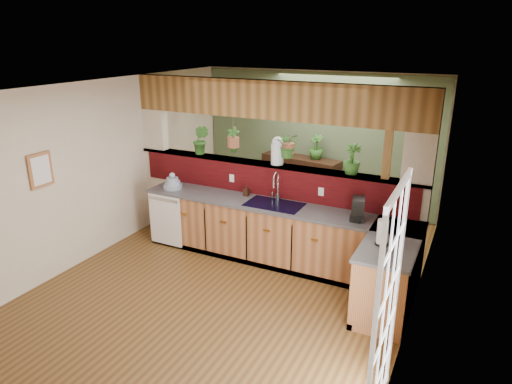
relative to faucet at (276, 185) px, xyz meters
The scene contains 28 objects.
ground 1.62m from the faucet, 100.49° to the right, with size 4.60×7.00×0.01m, color brown.
ceiling 1.86m from the faucet, 100.49° to the right, with size 4.60×7.00×0.01m, color brown.
wall_back 2.38m from the faucet, 95.06° to the left, with size 4.60×0.02×2.60m, color beige.
wall_left 2.76m from the faucet, 155.72° to the right, with size 0.02×7.00×2.60m, color beige.
wall_right 2.38m from the faucet, 28.44° to the right, with size 0.02×7.00×2.60m, color beige.
pass_through_partition 0.29m from the faucet, 129.88° to the left, with size 4.60×0.21×2.60m.
pass_through_ledge 0.38m from the faucet, 133.90° to the left, with size 4.60×0.21×0.04m, color brown.
header_beam 1.22m from the faucet, 133.90° to the left, with size 4.60×0.15×0.55m, color brown.
sage_backwall 2.36m from the faucet, 95.10° to the left, with size 4.55×0.02×2.55m, color #4C5F41.
countertop 0.97m from the faucet, 22.77° to the right, with size 4.14×1.52×0.90m.
dishwasher 1.88m from the faucet, 164.47° to the right, with size 0.58×0.03×0.82m.
navy_sink 0.36m from the faucet, 75.59° to the right, with size 0.82×0.50×0.18m.
french_door 3.19m from the faucet, 49.73° to the right, with size 0.06×1.02×2.16m, color white.
framed_print 3.17m from the faucet, 142.10° to the right, with size 0.04×0.35×0.45m.
faucet is the anchor object (origin of this frame).
dish_stack 1.72m from the faucet, behind, with size 0.30×0.30×0.26m.
soap_dispenser 0.52m from the faucet, behind, with size 0.08×0.08×0.17m, color #3B2115.
coffee_maker 1.27m from the faucet, ahead, with size 0.16×0.27×0.30m.
paper_towel 1.88m from the faucet, 25.52° to the right, with size 0.15×0.15×0.33m.
glass_jar 0.51m from the faucet, 112.41° to the left, with size 0.19×0.19×0.41m.
ledge_plant_left 1.51m from the faucet, behind, with size 0.26×0.21×0.48m, color #295A1F.
ledge_plant_right 1.14m from the faucet, 12.01° to the left, with size 0.24×0.24×0.42m, color #295A1F.
hanging_plant_a 1.09m from the faucet, 165.26° to the left, with size 0.23×0.18×0.51m.
hanging_plant_b 0.75m from the faucet, 67.91° to the left, with size 0.39×0.37×0.48m.
shelving_console 2.25m from the faucet, 101.39° to the left, with size 1.54×0.41×1.03m, color black.
shelf_plant_a 2.26m from the faucet, 110.45° to the left, with size 0.21×0.14×0.39m, color #295A1F.
shelf_plant_b 2.12m from the faucet, 93.71° to the left, with size 0.26×0.26×0.46m, color #295A1F.
floor_plant 1.69m from the faucet, 41.43° to the left, with size 0.65×0.56×0.72m, color #295A1F.
Camera 1 is at (2.74, -4.63, 3.20)m, focal length 32.00 mm.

